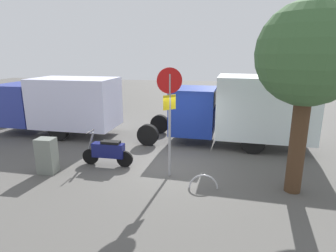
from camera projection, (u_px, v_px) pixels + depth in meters
The scene contains 8 objects.
ground_plane at pixel (170, 164), 9.84m from camera, with size 60.00×60.00×0.00m, color #514F4C.
box_truck_near at pixel (240, 108), 11.45m from camera, with size 7.06×2.59×2.89m.
box_truck_far at pixel (56, 103), 13.08m from camera, with size 6.99×2.36×2.67m.
motorcycle at pixel (108, 151), 9.55m from camera, with size 1.81×0.55×1.20m.
stop_sign at pixel (170, 106), 8.33m from camera, with size 0.71×0.33×3.37m.
street_tree at pixel (308, 56), 6.96m from camera, with size 2.63×2.63×5.07m.
utility_cabinet at pixel (47, 156), 8.96m from camera, with size 0.56×0.44×1.16m, color slate.
bike_rack_hoop at pixel (203, 188), 8.05m from camera, with size 0.85×0.85×0.05m, color #B7B7BC.
Camera 1 is at (-1.57, 9.05, 3.78)m, focal length 29.90 mm.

